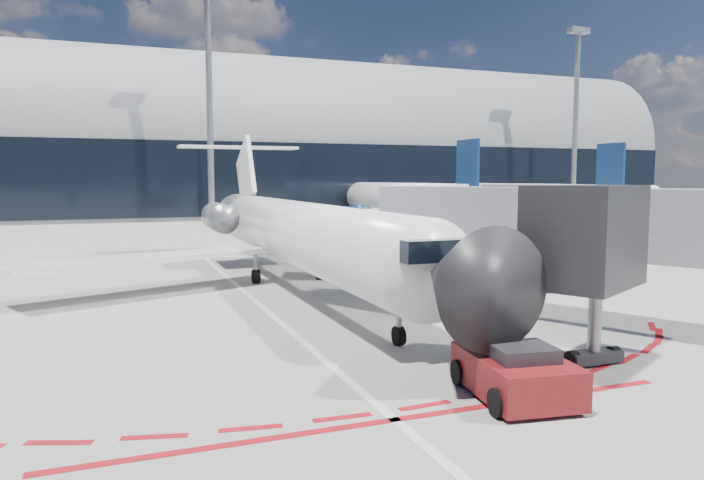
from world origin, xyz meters
name	(u,v)px	position (x,y,z in m)	size (l,w,h in m)	color
ground	(268,312)	(0.00, 0.00, 0.00)	(260.00, 260.00, 0.00)	slate
apron_centerline	(257,302)	(0.00, 2.00, 0.01)	(0.25, 40.00, 0.01)	silver
apron_stop_bar	(395,420)	(0.00, -11.50, 0.01)	(14.00, 0.25, 0.01)	maroon
terminal_building	(154,152)	(0.00, 64.97, 8.52)	(150.00, 24.15, 24.00)	gray
jet_bridge	(533,232)	(9.79, -3.01, 3.01)	(10.03, 15.20, 4.90)	gray
light_mast_centre	(210,111)	(5.00, 48.00, 12.50)	(0.70, 0.70, 25.00)	gray
light_mast_east	(575,125)	(55.00, 48.00, 12.50)	(0.70, 0.70, 25.00)	gray
regional_jet	(296,232)	(2.60, 5.11, 2.59)	(25.14, 31.00, 7.76)	white
pushback_tug	(516,373)	(3.22, -11.22, 0.57)	(2.52, 5.09, 1.30)	#5B0D13
ramp_worker	(476,344)	(3.29, -9.39, 0.79)	(0.58, 0.38, 1.58)	#94DA16
bg_airliner_0	(401,176)	(24.82, 40.64, 5.36)	(33.15, 35.10, 10.73)	white
bg_airliner_1	(521,177)	(38.79, 37.70, 5.24)	(32.40, 34.31, 10.48)	white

